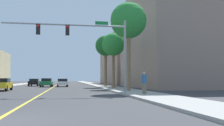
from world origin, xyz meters
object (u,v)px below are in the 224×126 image
at_px(car_white, 62,82).
at_px(car_yellow, 1,84).
at_px(pedestrian, 144,83).
at_px(palm_mid, 113,45).
at_px(palm_far, 106,46).
at_px(car_black, 34,82).
at_px(car_green, 47,82).
at_px(palm_near, 128,21).
at_px(traffic_signal_mast, 88,39).

height_order(car_white, car_yellow, car_yellow).
bearing_deg(car_white, pedestrian, -77.62).
bearing_deg(palm_mid, car_yellow, -169.70).
relative_size(palm_far, car_black, 1.92).
height_order(palm_far, car_black, palm_far).
bearing_deg(car_green, car_yellow, -104.62).
relative_size(palm_mid, car_yellow, 1.65).
bearing_deg(car_black, car_white, -39.40).
height_order(palm_near, car_green, palm_near).
bearing_deg(palm_far, car_white, 148.47).
height_order(palm_far, pedestrian, palm_far).
distance_m(palm_near, palm_far, 15.73).
xyz_separation_m(traffic_signal_mast, palm_far, (4.24, 19.20, 1.84)).
bearing_deg(palm_far, car_yellow, -142.06).
relative_size(car_yellow, pedestrian, 2.52).
distance_m(palm_near, pedestrian, 8.14).
xyz_separation_m(palm_near, palm_mid, (-0.15, 7.86, -1.39)).
bearing_deg(traffic_signal_mast, car_black, 105.35).
distance_m(palm_mid, car_yellow, 14.10).
bearing_deg(palm_mid, traffic_signal_mast, -109.95).
height_order(car_yellow, pedestrian, pedestrian).
bearing_deg(traffic_signal_mast, car_yellow, 134.63).
xyz_separation_m(palm_near, palm_far, (-0.03, 15.72, -0.59)).
distance_m(palm_mid, car_white, 14.58).
bearing_deg(car_black, pedestrian, -67.24).
xyz_separation_m(palm_mid, car_white, (-6.62, 12.00, -4.97)).
distance_m(car_green, pedestrian, 26.00).
xyz_separation_m(traffic_signal_mast, car_green, (-5.00, 22.35, -3.89)).
bearing_deg(pedestrian, palm_far, -62.23).
relative_size(traffic_signal_mast, car_white, 2.41).
bearing_deg(palm_near, car_black, 116.12).
xyz_separation_m(palm_near, car_yellow, (-13.14, 5.50, -6.34)).
xyz_separation_m(car_yellow, pedestrian, (13.09, -10.94, 0.28)).
bearing_deg(pedestrian, car_white, -47.29).
relative_size(palm_near, car_green, 2.22).
bearing_deg(pedestrian, car_green, -41.40).
relative_size(palm_mid, car_white, 1.69).
bearing_deg(palm_near, palm_far, 90.10).
relative_size(palm_near, car_white, 2.09).
distance_m(palm_mid, car_black, 20.70).
xyz_separation_m(palm_near, car_black, (-11.86, 24.19, -6.37)).
height_order(palm_far, car_yellow, palm_far).
xyz_separation_m(palm_far, car_white, (-6.75, 4.14, -5.76)).
height_order(palm_mid, pedestrian, palm_mid).
relative_size(car_white, pedestrian, 2.46).
distance_m(traffic_signal_mast, palm_far, 19.75).
height_order(palm_mid, palm_far, palm_far).
distance_m(palm_mid, palm_far, 7.90).
relative_size(traffic_signal_mast, palm_mid, 1.43).
height_order(palm_near, car_black, palm_near).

